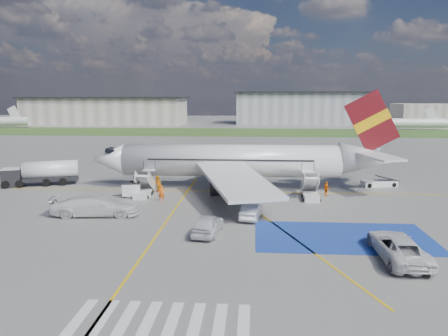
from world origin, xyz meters
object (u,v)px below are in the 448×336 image
Objects in this scene: gpu_cart at (131,191)px; belt_loader at (379,184)px; airliner at (243,161)px; van_white_a at (398,243)px; car_silver_a at (208,224)px; car_silver_b at (251,211)px; van_white_b at (95,203)px; fuel_tanker at (41,175)px.

belt_loader is (29.23, 7.82, -0.37)m from gpu_cart.
airliner reaches higher than van_white_a.
airliner is 17.61× the size of gpu_cart.
car_silver_a is 6.00m from car_silver_b.
belt_loader is 0.78× the size of van_white_b.
belt_loader is at bearing -17.36° from fuel_tanker.
gpu_cart is 0.44× the size of belt_loader.
fuel_tanker is at bearing -30.85° from car_silver_a.
car_silver_b is 0.73× the size of van_white_a.
car_silver_a is at bearing 63.34° from car_silver_b.
gpu_cart is (-12.30, -5.50, -2.68)m from airliner.
car_silver_b is at bearing -41.86° from van_white_a.
airliner is 6.23× the size of van_white_a.
gpu_cart is 0.34× the size of van_white_b.
car_silver_b is at bearing -46.90° from fuel_tanker.
van_white_b is at bearing -15.69° from car_silver_a.
belt_loader is at bearing -126.19° from car_silver_a.
airliner is at bearing -90.21° from car_silver_a.
van_white_a is (36.78, -22.45, -0.17)m from fuel_tanker.
car_silver_b is (-15.82, -15.46, 0.37)m from belt_loader.
airliner reaches higher than car_silver_b.
airliner is at bearing 14.03° from gpu_cart.
gpu_cart is 0.43× the size of car_silver_a.
belt_loader is at bearing -102.70° from van_white_a.
gpu_cart is at bearing -44.26° from car_silver_a.
car_silver_b is (13.41, -7.64, -0.00)m from gpu_cart.
fuel_tanker is 1.90× the size of belt_loader.
car_silver_a reaches higher than belt_loader.
gpu_cart is 0.48× the size of car_silver_b.
fuel_tanker is at bearing -31.38° from van_white_a.
gpu_cart is at bearing -155.88° from airliner.
belt_loader is 0.81× the size of van_white_a.
fuel_tanker reaches higher than van_white_b.
airliner is 8.48× the size of car_silver_b.
van_white_b reaches higher than car_silver_b.
airliner is 7.61× the size of car_silver_a.
airliner is at bearing -75.95° from car_silver_b.
airliner is at bearing -20.59° from fuel_tanker.
fuel_tanker is 1.48× the size of van_white_b.
gpu_cart is 30.26m from belt_loader.
van_white_a is (10.26, -9.20, 0.39)m from car_silver_b.
belt_loader is at bearing -126.46° from car_silver_b.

